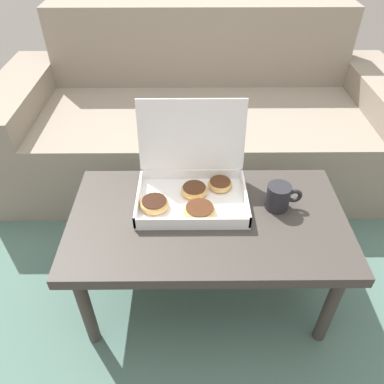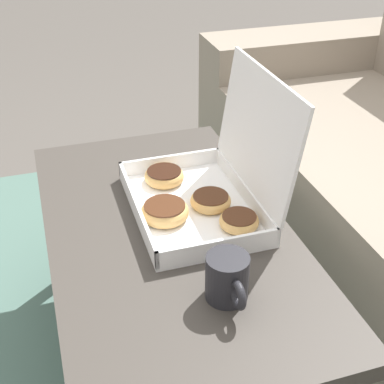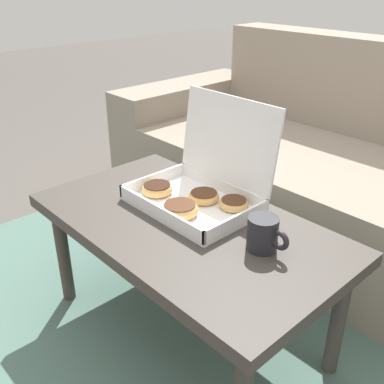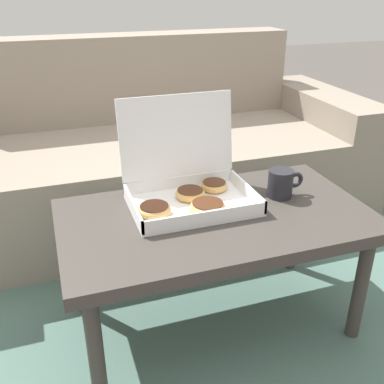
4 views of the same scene
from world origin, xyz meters
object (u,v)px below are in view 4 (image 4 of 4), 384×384
(couch, at_px, (149,158))
(coffee_table, at_px, (216,228))
(pastry_box, at_px, (188,186))
(coffee_mug, at_px, (281,183))

(couch, relative_size, coffee_table, 2.20)
(pastry_box, bearing_deg, coffee_table, -61.97)
(couch, xyz_separation_m, coffee_table, (0.00, -0.89, 0.10))
(couch, height_order, coffee_mug, couch)
(coffee_mug, bearing_deg, pastry_box, 169.81)
(pastry_box, bearing_deg, coffee_mug, -10.19)
(coffee_table, distance_m, pastry_box, 0.16)
(coffee_table, bearing_deg, pastry_box, 118.03)
(pastry_box, xyz_separation_m, coffee_mug, (0.30, -0.05, -0.01))
(coffee_mug, bearing_deg, couch, 106.45)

